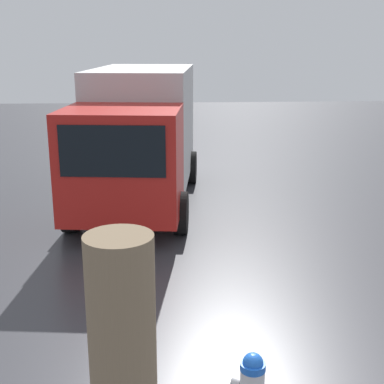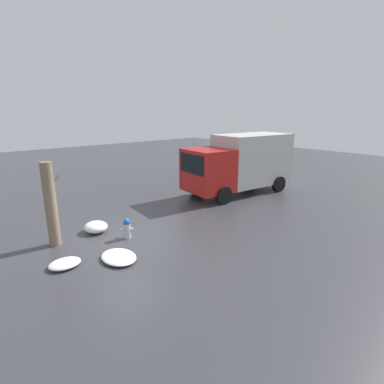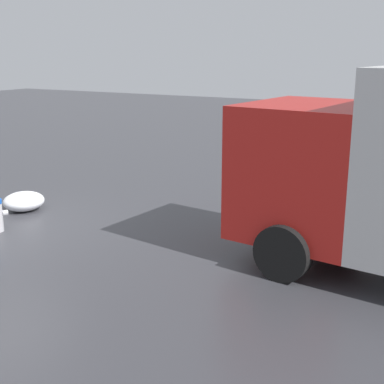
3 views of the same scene
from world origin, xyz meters
name	(u,v)px [view 1 (image 1 of 3)]	position (x,y,z in m)	size (l,w,h in m)	color
fire_hydrant	(252,384)	(0.00, 0.00, 0.39)	(0.44, 0.39, 0.76)	#B7B7BC
delivery_truck	(139,134)	(8.03, 1.44, 1.73)	(6.57, 3.15, 3.24)	red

